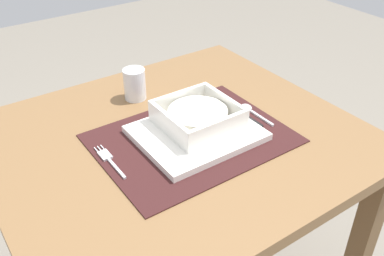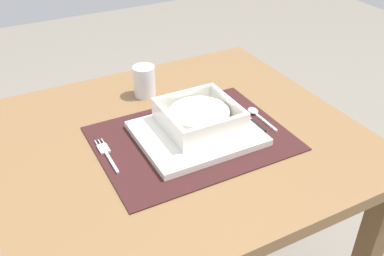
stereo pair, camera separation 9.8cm
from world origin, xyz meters
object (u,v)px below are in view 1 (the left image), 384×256
object	(u,v)px
porridge_bowl	(198,117)
bread_knife	(241,120)
dining_table	(177,172)
drinking_glass	(135,86)
spoon	(250,109)
butter_knife	(244,116)
fork	(108,159)

from	to	relation	value
porridge_bowl	bread_knife	xyz separation A→B (m)	(0.11, -0.03, -0.03)
dining_table	bread_knife	xyz separation A→B (m)	(0.16, -0.04, 0.11)
bread_knife	drinking_glass	size ratio (longest dim) A/B	1.70
dining_table	spoon	xyz separation A→B (m)	(0.21, -0.02, 0.12)
butter_knife	drinking_glass	bearing A→B (deg)	124.11
butter_knife	dining_table	bearing A→B (deg)	168.41
bread_knife	drinking_glass	distance (m)	0.30
bread_knife	drinking_glass	xyz separation A→B (m)	(-0.15, 0.25, 0.03)
porridge_bowl	butter_knife	world-z (taller)	porridge_bowl
spoon	butter_knife	world-z (taller)	spoon
porridge_bowl	spoon	xyz separation A→B (m)	(0.16, -0.00, -0.03)
fork	drinking_glass	distance (m)	0.28
dining_table	porridge_bowl	size ratio (longest dim) A/B	4.98
spoon	fork	bearing A→B (deg)	178.82
dining_table	spoon	distance (m)	0.24
fork	bread_knife	world-z (taller)	bread_knife
bread_knife	spoon	bearing A→B (deg)	20.69
butter_knife	drinking_glass	world-z (taller)	drinking_glass
butter_knife	bread_knife	xyz separation A→B (m)	(-0.02, -0.01, 0.00)
fork	drinking_glass	world-z (taller)	drinking_glass
dining_table	spoon	world-z (taller)	spoon
porridge_bowl	fork	size ratio (longest dim) A/B	1.25
fork	dining_table	bearing A→B (deg)	-1.14
porridge_bowl	bread_knife	world-z (taller)	porridge_bowl
butter_knife	bread_knife	bearing A→B (deg)	-156.07
drinking_glass	porridge_bowl	bearing A→B (deg)	-79.11
porridge_bowl	drinking_glass	bearing A→B (deg)	100.89
dining_table	bread_knife	world-z (taller)	bread_knife
spoon	butter_knife	bearing A→B (deg)	-152.36
dining_table	spoon	bearing A→B (deg)	-4.92
fork	porridge_bowl	bearing A→B (deg)	-4.97
dining_table	butter_knife	bearing A→B (deg)	-10.04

